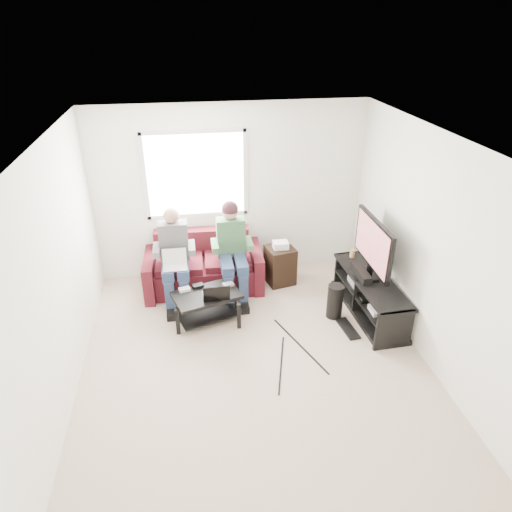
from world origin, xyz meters
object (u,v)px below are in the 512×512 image
object	(u,v)px
tv	(373,245)
end_table	(280,264)
sofa	(204,268)
coffee_table	(207,301)
tv_stand	(369,297)
subwoofer	(335,301)

from	to	relation	value
tv	end_table	world-z (taller)	tv
sofa	coffee_table	world-z (taller)	sofa
coffee_table	tv_stand	distance (m)	2.20
sofa	tv	size ratio (longest dim) A/B	1.58
tv_stand	end_table	world-z (taller)	end_table
tv_stand	end_table	distance (m)	1.43
tv	coffee_table	bearing A→B (deg)	178.50
coffee_table	tv	world-z (taller)	tv
sofa	end_table	xyz separation A→B (m)	(1.14, -0.08, 0.00)
tv_stand	tv	distance (m)	0.76
tv_stand	subwoofer	distance (m)	0.49
sofa	coffee_table	bearing A→B (deg)	-91.07
sofa	coffee_table	distance (m)	0.91
sofa	tv	bearing A→B (deg)	-23.94
tv_stand	subwoofer	xyz separation A→B (m)	(-0.49, -0.02, 0.00)
sofa	tv	distance (m)	2.47
coffee_table	tv	distance (m)	2.29
sofa	subwoofer	bearing A→B (deg)	-32.77
coffee_table	subwoofer	world-z (taller)	subwoofer
coffee_table	sofa	bearing A→B (deg)	88.93
sofa	subwoofer	size ratio (longest dim) A/B	3.62
sofa	tv	world-z (taller)	tv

